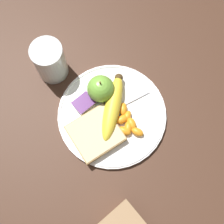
% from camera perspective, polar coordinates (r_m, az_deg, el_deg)
% --- Properties ---
extents(ground_plane, '(3.00, 3.00, 0.00)m').
position_cam_1_polar(ground_plane, '(0.81, 0.00, -0.67)').
color(ground_plane, '#42281C').
extents(plate, '(0.28, 0.28, 0.01)m').
position_cam_1_polar(plate, '(0.80, 0.00, -0.51)').
color(plate, white).
rests_on(plate, ground_plane).
extents(juice_glass, '(0.08, 0.08, 0.11)m').
position_cam_1_polar(juice_glass, '(0.82, -11.24, 9.00)').
color(juice_glass, silver).
rests_on(juice_glass, ground_plane).
extents(apple, '(0.07, 0.07, 0.08)m').
position_cam_1_polar(apple, '(0.78, -2.08, 4.27)').
color(apple, '#72B23D').
rests_on(apple, plate).
extents(banana, '(0.16, 0.14, 0.04)m').
position_cam_1_polar(banana, '(0.78, 0.14, 1.04)').
color(banana, yellow).
rests_on(banana, plate).
extents(bread_slice, '(0.13, 0.12, 0.02)m').
position_cam_1_polar(bread_slice, '(0.77, -3.08, -3.96)').
color(bread_slice, '#AB8751').
rests_on(bread_slice, plate).
extents(fork, '(0.18, 0.06, 0.00)m').
position_cam_1_polar(fork, '(0.80, 0.22, 0.40)').
color(fork, silver).
rests_on(fork, plate).
extents(jam_packet, '(0.05, 0.04, 0.02)m').
position_cam_1_polar(jam_packet, '(0.79, -5.18, 1.50)').
color(jam_packet, white).
rests_on(jam_packet, plate).
extents(orange_segment_0, '(0.03, 0.04, 0.02)m').
position_cam_1_polar(orange_segment_0, '(0.78, 4.66, -3.64)').
color(orange_segment_0, orange).
rests_on(orange_segment_0, plate).
extents(orange_segment_1, '(0.04, 0.04, 0.02)m').
position_cam_1_polar(orange_segment_1, '(0.79, 2.05, 0.56)').
color(orange_segment_1, orange).
rests_on(orange_segment_1, plate).
extents(orange_segment_2, '(0.03, 0.04, 0.02)m').
position_cam_1_polar(orange_segment_2, '(0.77, 2.29, -3.47)').
color(orange_segment_2, orange).
rests_on(orange_segment_2, plate).
extents(orange_segment_3, '(0.03, 0.04, 0.02)m').
position_cam_1_polar(orange_segment_3, '(0.78, 3.60, -2.12)').
color(orange_segment_3, orange).
rests_on(orange_segment_3, plate).
extents(orange_segment_4, '(0.03, 0.03, 0.02)m').
position_cam_1_polar(orange_segment_4, '(0.78, 2.82, -0.75)').
color(orange_segment_4, orange).
rests_on(orange_segment_4, plate).
extents(orange_segment_5, '(0.04, 0.04, 0.02)m').
position_cam_1_polar(orange_segment_5, '(0.78, 2.98, -2.84)').
color(orange_segment_5, orange).
rests_on(orange_segment_5, plate).
extents(orange_segment_6, '(0.04, 0.03, 0.02)m').
position_cam_1_polar(orange_segment_6, '(0.78, 1.83, -1.36)').
color(orange_segment_6, orange).
rests_on(orange_segment_6, plate).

